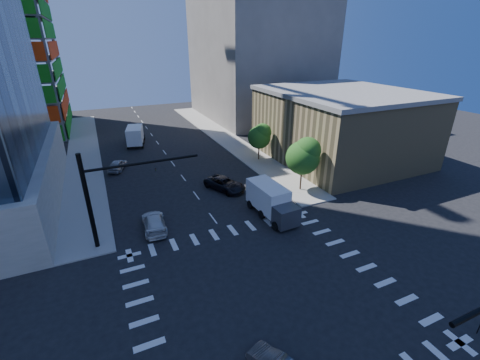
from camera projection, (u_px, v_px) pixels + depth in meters
ground at (267, 292)px, 24.44m from camera, size 160.00×160.00×0.00m
road_markings at (267, 292)px, 24.44m from camera, size 20.00×20.00×0.01m
sidewalk_ne at (224, 137)px, 62.44m from camera, size 5.00×60.00×0.15m
sidewalk_nw at (84, 155)px, 52.98m from camera, size 5.00×60.00×0.15m
commercial_building at (340, 125)px, 50.07m from camera, size 20.50×22.50×10.60m
bg_building_ne at (257, 56)px, 74.78m from camera, size 24.00×30.00×28.00m
signal_mast_nw at (105, 191)px, 28.01m from camera, size 10.20×0.40×9.00m
tree_south at (304, 155)px, 38.90m from camera, size 4.16×4.16×6.82m
tree_north at (260, 136)px, 49.28m from camera, size 3.54×3.52×5.78m
car_nb_far at (225, 184)px, 40.67m from camera, size 4.80×6.29×1.59m
car_sb_near at (154, 222)px, 32.21m from camera, size 2.52×5.40×1.53m
car_sb_mid at (118, 165)px, 46.80m from camera, size 3.45×4.82×1.53m
box_truck_near at (273, 204)px, 34.15m from camera, size 3.09×6.56×3.37m
box_truck_far at (136, 136)px, 58.06m from camera, size 4.03×6.88×3.38m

